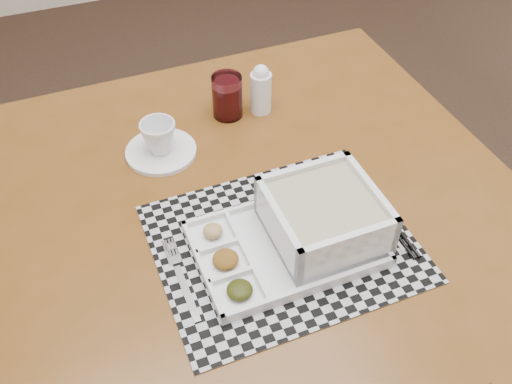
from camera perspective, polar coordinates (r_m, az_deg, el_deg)
floor at (r=2.07m, az=20.32°, el=-8.59°), size 5.00×5.00×0.00m
dining_table at (r=1.16m, az=0.09°, el=-3.73°), size 1.05×1.05×0.78m
placemat at (r=1.04m, az=2.72°, el=-5.10°), size 0.46×0.38×0.00m
serving_tray at (r=1.02m, az=5.77°, el=-3.27°), size 0.33×0.22×0.10m
fork at (r=0.99m, az=-7.54°, el=-8.37°), size 0.02×0.19×0.00m
spoon at (r=1.12m, az=10.98°, el=-0.72°), size 0.04×0.18×0.01m
chopsticks at (r=1.11m, az=12.47°, el=-1.93°), size 0.02×0.24×0.01m
saucer at (r=1.22m, az=-9.47°, el=4.02°), size 0.15×0.15×0.01m
cup at (r=1.20m, az=-9.69°, el=5.46°), size 0.08×0.08×0.07m
juice_glass at (r=1.29m, az=-2.89°, el=9.40°), size 0.07×0.07×0.10m
creamer_bottle at (r=1.29m, az=0.49°, el=10.22°), size 0.05×0.05×0.12m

